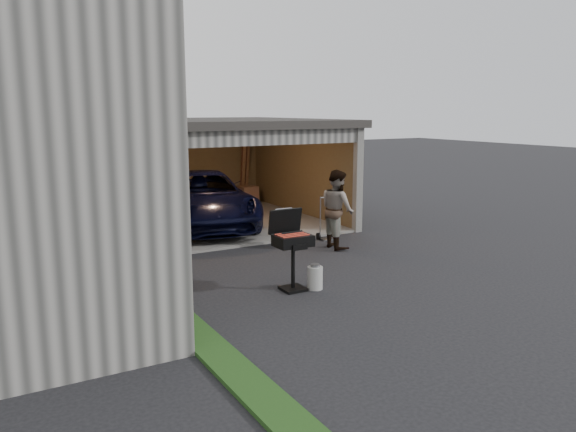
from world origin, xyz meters
The scene contains 10 objects.
ground centered at (0.00, 0.00, 0.00)m, with size 80.00×80.00×0.00m, color black.
groundcover_strip centered at (-2.25, -1.00, 0.03)m, with size 0.50×8.00×0.06m, color #193814.
garage centered at (0.76, 6.79, 1.87)m, with size 6.80×6.30×2.90m.
minivan centered at (0.58, 6.07, 0.73)m, with size 2.41×5.23×1.45m, color black.
woman centered at (-2.10, 1.60, 0.85)m, with size 0.62×0.41×1.70m, color #A4B1CF.
man centered at (2.46, 2.40, 0.91)m, with size 0.88×0.69×1.82m, color #3D2218.
bbq_grill centered at (-0.02, 0.24, 0.85)m, with size 0.64×0.56×1.43m.
propane_tank centered at (0.36, 0.06, 0.21)m, with size 0.27×0.27×0.41m, color #B9B9B5.
plywood_panel centered at (-2.40, 1.21, 0.54)m, with size 0.05×0.98×1.09m, color brown.
hand_truck centered at (2.70, 3.21, 0.21)m, with size 0.44×0.33×1.07m.
Camera 1 is at (-4.86, -8.04, 3.17)m, focal length 35.00 mm.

